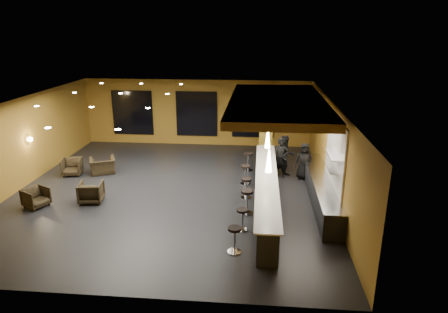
# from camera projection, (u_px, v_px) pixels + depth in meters

# --- Properties ---
(floor) EXTENTS (12.00, 13.00, 0.10)m
(floor) POSITION_uv_depth(u_px,v_px,m) (172.00, 192.00, 15.71)
(floor) COLOR black
(floor) RESTS_ON ground
(ceiling) EXTENTS (12.00, 13.00, 0.10)m
(ceiling) POSITION_uv_depth(u_px,v_px,m) (168.00, 101.00, 14.59)
(ceiling) COLOR black
(wall_back) EXTENTS (12.00, 0.10, 3.50)m
(wall_back) POSITION_uv_depth(u_px,v_px,m) (197.00, 113.00, 21.35)
(wall_back) COLOR olive
(wall_back) RESTS_ON floor
(wall_front) EXTENTS (12.00, 0.10, 3.50)m
(wall_front) POSITION_uv_depth(u_px,v_px,m) (107.00, 232.00, 8.95)
(wall_front) COLOR olive
(wall_front) RESTS_ON floor
(wall_left) EXTENTS (0.10, 13.00, 3.50)m
(wall_left) POSITION_uv_depth(u_px,v_px,m) (19.00, 144.00, 15.66)
(wall_left) COLOR olive
(wall_left) RESTS_ON floor
(wall_right) EXTENTS (0.10, 13.00, 3.50)m
(wall_right) POSITION_uv_depth(u_px,v_px,m) (333.00, 152.00, 14.63)
(wall_right) COLOR olive
(wall_right) RESTS_ON floor
(wood_soffit) EXTENTS (3.60, 8.00, 0.28)m
(wood_soffit) POSITION_uv_depth(u_px,v_px,m) (277.00, 103.00, 15.25)
(wood_soffit) COLOR olive
(wood_soffit) RESTS_ON ceiling
(window_left) EXTENTS (2.20, 0.06, 2.40)m
(window_left) POSITION_uv_depth(u_px,v_px,m) (133.00, 113.00, 21.56)
(window_left) COLOR black
(window_left) RESTS_ON wall_back
(window_center) EXTENTS (2.20, 0.06, 2.40)m
(window_center) POSITION_uv_depth(u_px,v_px,m) (197.00, 114.00, 21.26)
(window_center) COLOR black
(window_center) RESTS_ON wall_back
(window_right) EXTENTS (2.20, 0.06, 2.40)m
(window_right) POSITION_uv_depth(u_px,v_px,m) (253.00, 115.00, 21.00)
(window_right) COLOR black
(window_right) RESTS_ON wall_back
(tile_backsplash) EXTENTS (0.06, 3.20, 2.40)m
(tile_backsplash) POSITION_uv_depth(u_px,v_px,m) (335.00, 154.00, 13.61)
(tile_backsplash) COLOR white
(tile_backsplash) RESTS_ON wall_right
(bar_counter) EXTENTS (0.60, 8.00, 1.00)m
(bar_counter) POSITION_uv_depth(u_px,v_px,m) (266.00, 192.00, 14.28)
(bar_counter) COLOR black
(bar_counter) RESTS_ON floor
(bar_top) EXTENTS (0.78, 8.10, 0.05)m
(bar_top) POSITION_uv_depth(u_px,v_px,m) (267.00, 178.00, 14.11)
(bar_top) COLOR white
(bar_top) RESTS_ON bar_counter
(prep_counter) EXTENTS (0.70, 6.00, 0.86)m
(prep_counter) POSITION_uv_depth(u_px,v_px,m) (321.00, 190.00, 14.60)
(prep_counter) COLOR black
(prep_counter) RESTS_ON floor
(prep_top) EXTENTS (0.72, 6.00, 0.03)m
(prep_top) POSITION_uv_depth(u_px,v_px,m) (322.00, 179.00, 14.46)
(prep_top) COLOR silver
(prep_top) RESTS_ON prep_counter
(wall_shelf_lower) EXTENTS (0.30, 1.50, 0.03)m
(wall_shelf_lower) POSITION_uv_depth(u_px,v_px,m) (331.00, 167.00, 13.56)
(wall_shelf_lower) COLOR silver
(wall_shelf_lower) RESTS_ON wall_right
(wall_shelf_upper) EXTENTS (0.30, 1.50, 0.03)m
(wall_shelf_upper) POSITION_uv_depth(u_px,v_px,m) (332.00, 154.00, 13.42)
(wall_shelf_upper) COLOR silver
(wall_shelf_upper) RESTS_ON wall_right
(column) EXTENTS (0.60, 0.60, 3.50)m
(column) POSITION_uv_depth(u_px,v_px,m) (266.00, 127.00, 18.24)
(column) COLOR olive
(column) RESTS_ON floor
(wall_sconce) EXTENTS (0.22, 0.22, 0.22)m
(wall_sconce) POSITION_uv_depth(u_px,v_px,m) (30.00, 139.00, 16.11)
(wall_sconce) COLOR #FFE5B2
(wall_sconce) RESTS_ON wall_left
(pendant_0) EXTENTS (0.20, 0.20, 0.70)m
(pendant_0) POSITION_uv_depth(u_px,v_px,m) (269.00, 161.00, 11.81)
(pendant_0) COLOR white
(pendant_0) RESTS_ON wood_soffit
(pendant_1) EXTENTS (0.20, 0.20, 0.70)m
(pendant_1) POSITION_uv_depth(u_px,v_px,m) (268.00, 138.00, 14.17)
(pendant_1) COLOR white
(pendant_1) RESTS_ON wood_soffit
(pendant_2) EXTENTS (0.20, 0.20, 0.70)m
(pendant_2) POSITION_uv_depth(u_px,v_px,m) (267.00, 122.00, 16.54)
(pendant_2) COLOR white
(pendant_2) RESTS_ON wood_soffit
(staff_a) EXTENTS (0.68, 0.48, 1.74)m
(staff_a) POSITION_uv_depth(u_px,v_px,m) (281.00, 158.00, 16.81)
(staff_a) COLOR black
(staff_a) RESTS_ON floor
(staff_b) EXTENTS (1.07, 0.97, 1.79)m
(staff_b) POSITION_uv_depth(u_px,v_px,m) (285.00, 156.00, 16.94)
(staff_b) COLOR black
(staff_b) RESTS_ON floor
(staff_c) EXTENTS (0.80, 0.55, 1.57)m
(staff_c) POSITION_uv_depth(u_px,v_px,m) (304.00, 161.00, 16.64)
(staff_c) COLOR black
(staff_c) RESTS_ON floor
(armchair_a) EXTENTS (1.02, 1.01, 0.70)m
(armchair_a) POSITION_uv_depth(u_px,v_px,m) (36.00, 197.00, 14.20)
(armchair_a) COLOR black
(armchair_a) RESTS_ON floor
(armchair_b) EXTENTS (0.93, 0.95, 0.76)m
(armchair_b) POSITION_uv_depth(u_px,v_px,m) (91.00, 192.00, 14.58)
(armchair_b) COLOR black
(armchair_b) RESTS_ON floor
(armchair_c) EXTENTS (0.94, 0.95, 0.73)m
(armchair_c) POSITION_uv_depth(u_px,v_px,m) (72.00, 167.00, 17.24)
(armchair_c) COLOR black
(armchair_c) RESTS_ON floor
(armchair_d) EXTENTS (1.34, 1.27, 0.68)m
(armchair_d) POSITION_uv_depth(u_px,v_px,m) (102.00, 166.00, 17.43)
(armchair_d) COLOR black
(armchair_d) RESTS_ON floor
(bar_stool_0) EXTENTS (0.40, 0.40, 0.79)m
(bar_stool_0) POSITION_uv_depth(u_px,v_px,m) (235.00, 236.00, 11.24)
(bar_stool_0) COLOR silver
(bar_stool_0) RESTS_ON floor
(bar_stool_1) EXTENTS (0.37, 0.37, 0.73)m
(bar_stool_1) POSITION_uv_depth(u_px,v_px,m) (242.00, 217.00, 12.48)
(bar_stool_1) COLOR silver
(bar_stool_1) RESTS_ON floor
(bar_stool_2) EXTENTS (0.44, 0.44, 0.86)m
(bar_stool_2) POSITION_uv_depth(u_px,v_px,m) (247.00, 199.00, 13.58)
(bar_stool_2) COLOR silver
(bar_stool_2) RESTS_ON floor
(bar_stool_3) EXTENTS (0.40, 0.40, 0.79)m
(bar_stool_3) POSITION_uv_depth(u_px,v_px,m) (246.00, 185.00, 14.84)
(bar_stool_3) COLOR silver
(bar_stool_3) RESTS_ON floor
(bar_stool_4) EXTENTS (0.41, 0.41, 0.81)m
(bar_stool_4) POSITION_uv_depth(u_px,v_px,m) (245.00, 172.00, 16.16)
(bar_stool_4) COLOR silver
(bar_stool_4) RESTS_ON floor
(bar_stool_5) EXTENTS (0.42, 0.42, 0.82)m
(bar_stool_5) POSITION_uv_depth(u_px,v_px,m) (248.00, 159.00, 17.69)
(bar_stool_5) COLOR silver
(bar_stool_5) RESTS_ON floor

